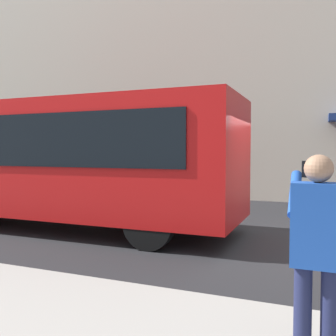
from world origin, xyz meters
name	(u,v)px	position (x,y,z in m)	size (l,w,h in m)	color
ground_plane	(265,242)	(0.00, 0.00, 0.00)	(60.00, 60.00, 0.00)	#232326
building_facade_far	(292,39)	(-0.02, -6.80, 5.99)	(28.00, 1.55, 12.00)	beige
red_bus	(56,159)	(4.98, 0.35, 1.68)	(9.05, 2.54, 3.08)	red
pedestrian_photographer	(318,245)	(-1.00, 4.66, 1.14)	(0.53, 0.52, 1.70)	#1E2347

